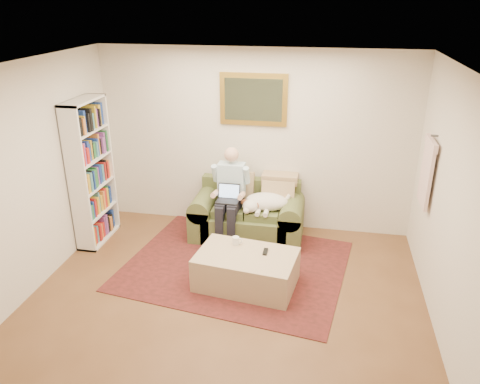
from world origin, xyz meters
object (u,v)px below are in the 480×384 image
(laptop, at_px, (228,196))
(ottoman, at_px, (246,270))
(sofa, at_px, (248,219))
(seated_man, at_px, (229,197))
(sleeping_dog, at_px, (267,202))
(coffee_mug, at_px, (236,241))
(bookshelf, at_px, (91,173))

(laptop, height_order, ottoman, laptop)
(sofa, xyz_separation_m, ottoman, (0.20, -1.23, -0.06))
(seated_man, xyz_separation_m, sleeping_dog, (0.52, 0.06, -0.06))
(laptop, height_order, coffee_mug, laptop)
(laptop, relative_size, bookshelf, 0.15)
(sleeping_dog, distance_m, ottoman, 1.22)
(sofa, xyz_separation_m, coffee_mug, (0.03, -1.02, 0.20))
(sleeping_dog, bearing_deg, coffee_mug, -104.87)
(seated_man, xyz_separation_m, laptop, (0.00, -0.06, 0.03))
(laptop, bearing_deg, sofa, 41.02)
(seated_man, height_order, coffee_mug, seated_man)
(ottoman, height_order, bookshelf, bookshelf)
(laptop, height_order, sleeping_dog, laptop)
(bookshelf, bearing_deg, coffee_mug, -14.66)
(laptop, relative_size, sleeping_dog, 0.47)
(laptop, bearing_deg, coffee_mug, -71.99)
(sofa, height_order, coffee_mug, sofa)
(seated_man, distance_m, sleeping_dog, 0.52)
(coffee_mug, relative_size, bookshelf, 0.05)
(sofa, distance_m, ottoman, 1.25)
(seated_man, relative_size, sleeping_dog, 2.04)
(seated_man, bearing_deg, ottoman, -68.24)
(seated_man, bearing_deg, sofa, 31.45)
(sleeping_dog, relative_size, bookshelf, 0.32)
(sofa, height_order, laptop, laptop)
(ottoman, bearing_deg, sleeping_dog, 86.05)
(sleeping_dog, distance_m, coffee_mug, 0.98)
(bookshelf, bearing_deg, sleeping_dog, 9.37)
(seated_man, distance_m, bookshelf, 1.90)
(ottoman, bearing_deg, sofa, 99.24)
(bookshelf, bearing_deg, seated_man, 9.99)
(seated_man, bearing_deg, coffee_mug, -73.16)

